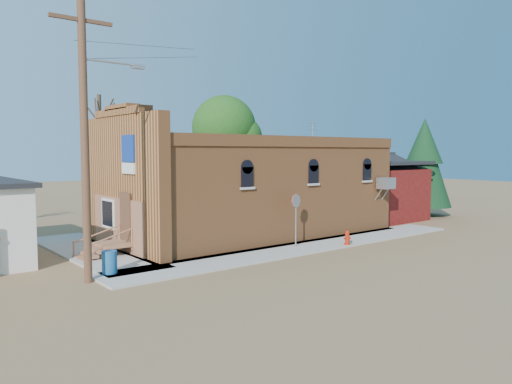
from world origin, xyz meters
TOP-DOWN VIEW (x-y plane):
  - ground at (0.00, 0.00)m, footprint 120.00×120.00m
  - sidewalk_south at (1.50, 0.90)m, footprint 19.00×2.20m
  - sidewalk_west at (-6.30, 6.00)m, footprint 2.60×10.00m
  - brick_bar at (1.64, 5.49)m, footprint 16.40×7.97m
  - red_shed at (11.50, 5.50)m, footprint 5.40×6.40m
  - utility_pole at (-8.14, 1.20)m, footprint 3.12×0.26m
  - tree_bare_near at (-3.00, 13.00)m, footprint 2.80×2.80m
  - tree_leafy at (6.00, 13.50)m, footprint 4.40×4.40m
  - evergreen_tree at (15.50, 4.00)m, footprint 3.60×3.60m
  - fire_hydrant at (3.21, -0.00)m, footprint 0.38×0.36m
  - stop_sign at (1.16, 1.22)m, footprint 0.63×0.20m
  - trash_barrel at (-7.30, 1.62)m, footprint 0.58×0.58m

SIDE VIEW (x-z plane):
  - ground at x=0.00m, z-range 0.00..0.00m
  - sidewalk_south at x=1.50m, z-range 0.00..0.08m
  - sidewalk_west at x=-6.30m, z-range 0.00..0.08m
  - fire_hydrant at x=3.21m, z-range 0.08..0.72m
  - trash_barrel at x=-7.30m, z-range 0.08..0.87m
  - stop_sign at x=1.16m, z-range 0.71..3.05m
  - red_shed at x=11.50m, z-range 0.12..4.42m
  - brick_bar at x=1.64m, z-range -0.81..5.49m
  - evergreen_tree at x=15.50m, z-range 0.46..6.96m
  - utility_pole at x=-8.14m, z-range 0.27..9.27m
  - tree_leafy at x=6.00m, z-range 1.86..10.01m
  - tree_bare_near at x=-3.00m, z-range 2.14..9.79m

